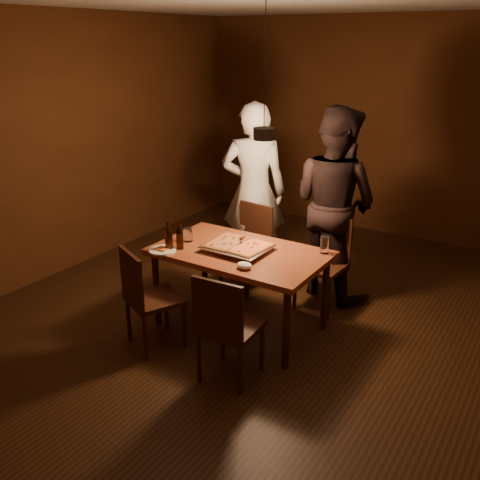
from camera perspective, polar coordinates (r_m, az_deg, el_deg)
The scene contains 19 objects.
room_shell at distance 4.63m, azimuth 2.50°, elevation 6.98°, with size 6.00×6.00×6.00m.
dining_table at distance 4.72m, azimuth 0.00°, elevation -1.97°, with size 1.50×0.90×0.75m.
chair_far_left at distance 5.57m, azimuth 1.08°, elevation 0.11°, with size 0.47×0.47×0.49m.
chair_far_right at distance 5.27m, azimuth 9.14°, elevation -1.43°, with size 0.44×0.44×0.49m.
chair_near_left at distance 4.53m, azimuth -10.15°, elevation -5.29°, with size 0.56×0.56×0.49m.
chair_near_right at distance 4.02m, azimuth -1.63°, elevation -8.50°, with size 0.45×0.45×0.49m.
pizza_tray at distance 4.69m, azimuth -0.24°, elevation -0.87°, with size 0.55×0.45×0.05m, color silver.
pizza_meat at distance 4.74m, azimuth -1.45°, elevation -0.17°, with size 0.26×0.41×0.02m, color maroon.
pizza_cheese at distance 4.61m, azimuth 1.17°, elevation -0.83°, with size 0.25×0.39×0.02m, color gold.
spatula at distance 4.68m, azimuth -0.22°, elevation -0.39°, with size 0.09×0.24×0.04m, color silver, non-canonical shape.
beer_bottle_a at distance 4.71m, azimuth -7.62°, elevation 0.43°, with size 0.07×0.07×0.26m.
beer_bottle_b at distance 4.73m, azimuth -6.46°, elevation 0.44°, with size 0.06×0.06×0.24m.
water_glass_left at distance 4.91m, azimuth -5.55°, elevation 0.55°, with size 0.08×0.08×0.13m, color silver.
water_glass_right at distance 4.67m, azimuth 8.99°, elevation -0.51°, with size 0.07×0.07×0.15m, color silver.
plate_slice at distance 4.73m, azimuth -8.29°, elevation -1.07°, with size 0.24×0.24×0.03m.
napkin at distance 4.32m, azimuth 0.46°, elevation -2.74°, with size 0.13×0.10×0.05m, color white.
diner_white at distance 5.79m, azimuth 1.47°, elevation 5.22°, with size 0.69×0.46×1.90m, color silver.
diner_dark at distance 5.40m, azimuth 10.03°, elevation 3.87°, with size 0.93×0.73×1.92m, color black.
pendant_lamp at distance 4.56m, azimuth 2.57°, elevation 11.39°, with size 0.18×0.18×1.10m.
Camera 1 is at (2.25, -3.90, 2.50)m, focal length 40.00 mm.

